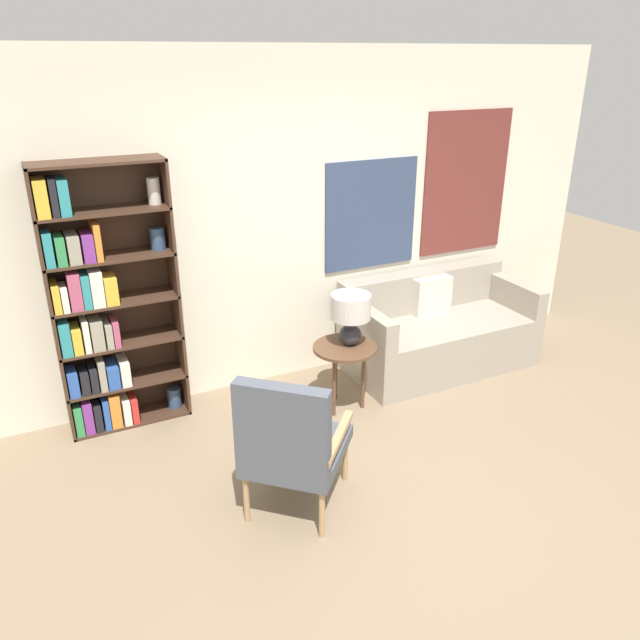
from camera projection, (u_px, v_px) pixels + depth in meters
name	position (u px, v px, depth m)	size (l,w,h in m)	color
ground_plane	(405.00, 511.00, 3.89)	(14.00, 14.00, 0.00)	#847056
wall_back	(281.00, 224.00, 5.05)	(6.40, 0.08, 2.70)	silver
bookshelf	(102.00, 312.00, 4.47)	(0.88, 0.30, 1.98)	#422B1E
armchair	(290.00, 441.00, 3.67)	(0.84, 0.84, 0.97)	tan
couch	(437.00, 331.00, 5.63)	(1.67, 0.82, 0.81)	#9E9384
side_table	(345.00, 353.00, 4.85)	(0.50, 0.50, 0.54)	brown
table_lamp	(351.00, 313.00, 4.75)	(0.31, 0.31, 0.41)	#2D2D33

